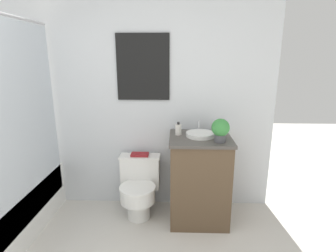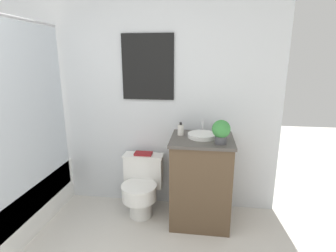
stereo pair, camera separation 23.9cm
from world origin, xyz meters
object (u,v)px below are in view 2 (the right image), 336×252
object	(u,v)px
soap_bottle	(181,130)
potted_plant	(221,131)
toilet	(142,185)
sink	(202,135)
book_on_tank	(143,154)

from	to	relation	value
soap_bottle	potted_plant	distance (m)	0.45
toilet	sink	bearing A→B (deg)	-1.79
toilet	soap_bottle	world-z (taller)	soap_bottle
toilet	soap_bottle	xyz separation A→B (m)	(0.41, 0.03, 0.62)
sink	soap_bottle	world-z (taller)	soap_bottle
toilet	book_on_tank	bearing A→B (deg)	90.00
sink	soap_bottle	xyz separation A→B (m)	(-0.22, 0.05, 0.04)
toilet	sink	xyz separation A→B (m)	(0.63, -0.02, 0.59)
soap_bottle	potted_plant	size ratio (longest dim) A/B	0.60
toilet	potted_plant	world-z (taller)	potted_plant
book_on_tank	sink	bearing A→B (deg)	-12.39
soap_bottle	sink	bearing A→B (deg)	-12.56
toilet	soap_bottle	bearing A→B (deg)	3.98
toilet	book_on_tank	world-z (taller)	book_on_tank
sink	potted_plant	size ratio (longest dim) A/B	1.45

